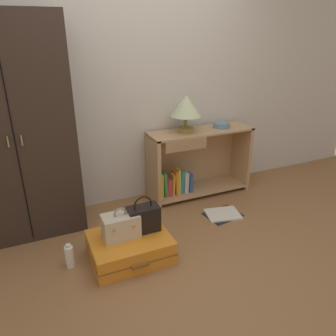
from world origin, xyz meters
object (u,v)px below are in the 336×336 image
(train_case, at_px, (121,226))
(open_book_on_floor, at_px, (223,214))
(suitcase_large, at_px, (130,247))
(bottle, at_px, (70,256))
(bookshelf, at_px, (194,163))
(bowl, at_px, (221,125))
(wardrobe, at_px, (15,133))
(table_lamp, at_px, (186,107))
(handbag, at_px, (143,218))

(train_case, xyz_separation_m, open_book_on_floor, (1.15, 0.23, -0.30))
(suitcase_large, distance_m, train_case, 0.22)
(suitcase_large, xyz_separation_m, bottle, (-0.49, 0.08, -0.00))
(bookshelf, bearing_deg, bottle, -153.85)
(bowl, xyz_separation_m, train_case, (-1.43, -0.79, -0.49))
(bookshelf, bearing_deg, wardrobe, -178.29)
(wardrobe, bearing_deg, table_lamp, 1.07)
(bookshelf, height_order, bottle, bookshelf)
(wardrobe, bearing_deg, suitcase_large, -46.69)
(bottle, bearing_deg, wardrobe, 109.97)
(table_lamp, xyz_separation_m, open_book_on_floor, (0.18, -0.56, -1.03))
(suitcase_large, height_order, train_case, train_case)
(bowl, height_order, suitcase_large, bowl)
(bottle, bearing_deg, open_book_on_floor, 6.46)
(bottle, bearing_deg, suitcase_large, -9.65)
(handbag, bearing_deg, wardrobe, 139.92)
(suitcase_large, bearing_deg, bottle, 170.35)
(table_lamp, distance_m, open_book_on_floor, 1.18)
(bookshelf, height_order, suitcase_large, bookshelf)
(bowl, distance_m, bottle, 2.12)
(bowl, height_order, open_book_on_floor, bowl)
(bookshelf, xyz_separation_m, train_case, (-1.11, -0.81, -0.07))
(table_lamp, height_order, train_case, table_lamp)
(table_lamp, distance_m, bottle, 1.84)
(table_lamp, distance_m, handbag, 1.31)
(wardrobe, xyz_separation_m, suitcase_large, (0.74, -0.79, -0.87))
(handbag, bearing_deg, bowl, 32.33)
(bowl, bearing_deg, bottle, -158.31)
(bowl, height_order, train_case, bowl)
(wardrobe, relative_size, bowl, 10.38)
(wardrobe, distance_m, table_lamp, 1.66)
(bowl, bearing_deg, suitcase_large, -149.11)
(bookshelf, bearing_deg, handbag, -138.91)
(bowl, distance_m, suitcase_large, 1.74)
(train_case, distance_m, bottle, 0.48)
(wardrobe, distance_m, bowl, 2.12)
(train_case, relative_size, handbag, 0.91)
(bookshelf, relative_size, train_case, 3.98)
(bowl, bearing_deg, table_lamp, -179.38)
(train_case, height_order, bottle, train_case)
(bookshelf, height_order, bowl, bowl)
(table_lamp, relative_size, handbag, 1.21)
(handbag, bearing_deg, open_book_on_floor, 12.93)
(wardrobe, height_order, bottle, wardrobe)
(handbag, relative_size, open_book_on_floor, 0.83)
(table_lamp, xyz_separation_m, bottle, (-1.40, -0.73, -0.94))
(table_lamp, height_order, handbag, table_lamp)
(suitcase_large, xyz_separation_m, open_book_on_floor, (1.09, 0.26, -0.09))
(bookshelf, distance_m, bottle, 1.74)
(bottle, bearing_deg, train_case, -6.85)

